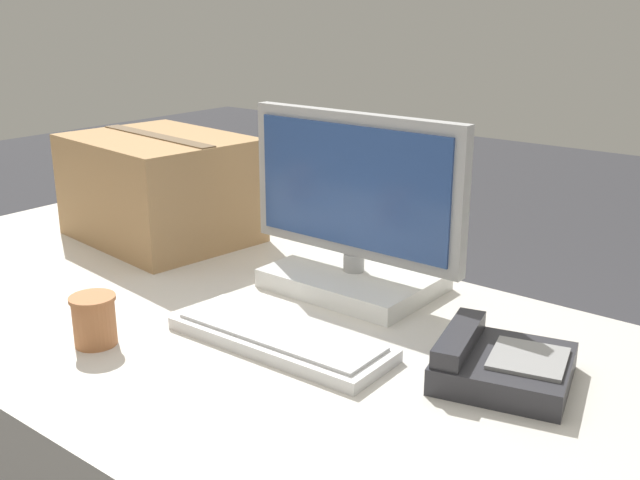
{
  "coord_description": "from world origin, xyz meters",
  "views": [
    {
      "loc": [
        1.06,
        -0.92,
        1.34
      ],
      "look_at": [
        0.23,
        0.12,
        0.91
      ],
      "focal_mm": 42.0,
      "sensor_mm": 36.0,
      "label": 1
    }
  ],
  "objects": [
    {
      "name": "office_desk",
      "position": [
        0.0,
        0.0,
        0.38
      ],
      "size": [
        1.8,
        0.9,
        0.76
      ],
      "color": "beige",
      "rests_on": "ground_plane"
    },
    {
      "name": "monitor",
      "position": [
        0.2,
        0.27,
        0.9
      ],
      "size": [
        0.5,
        0.25,
        0.37
      ],
      "color": "white",
      "rests_on": "office_desk"
    },
    {
      "name": "keyboard",
      "position": [
        0.26,
        -0.03,
        0.77
      ],
      "size": [
        0.42,
        0.16,
        0.03
      ],
      "rotation": [
        0.0,
        0.0,
        0.03
      ],
      "color": "silver",
      "rests_on": "office_desk"
    },
    {
      "name": "desk_phone",
      "position": [
        0.61,
        0.09,
        0.78
      ],
      "size": [
        0.24,
        0.24,
        0.07
      ],
      "rotation": [
        0.0,
        0.0,
        0.25
      ],
      "color": "#2D2D33",
      "rests_on": "office_desk"
    },
    {
      "name": "paper_cup_right",
      "position": [
        0.0,
        -0.23,
        0.8
      ],
      "size": [
        0.08,
        0.08,
        0.09
      ],
      "color": "#BC7547",
      "rests_on": "office_desk"
    },
    {
      "name": "cardboard_box",
      "position": [
        -0.39,
        0.25,
        0.88
      ],
      "size": [
        0.47,
        0.39,
        0.26
      ],
      "rotation": [
        0.0,
        0.0,
        -0.12
      ],
      "color": "tan",
      "rests_on": "office_desk"
    }
  ]
}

